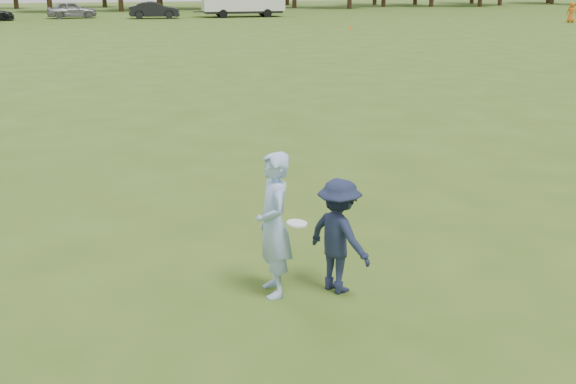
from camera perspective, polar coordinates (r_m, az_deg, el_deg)
The scene contains 9 objects.
ground at distance 10.00m, azimuth 2.02°, elevation -6.25°, with size 200.00×200.00×0.00m, color #385117.
thrower at distance 8.81m, azimuth -1.22°, elevation -2.81°, with size 0.71×0.47×1.95m, color #95B5E7.
defender at distance 8.99m, azimuth 4.33°, elevation -3.72°, with size 1.02×0.58×1.57m, color #1B223C.
player_far_c at distance 65.72m, azimuth 22.87°, elevation 13.83°, with size 0.86×0.56×1.76m, color #CC6018.
player_far_d at distance 70.00m, azimuth -1.93°, elevation 15.32°, with size 1.56×0.50×1.68m, color #262626.
car_e at distance 70.18m, azimuth -17.84°, elevation 14.47°, with size 1.86×4.63×1.58m, color slate.
car_f at distance 67.87m, azimuth -11.25°, elevation 14.87°, with size 1.66×4.75×1.56m, color black.
field_cone at distance 53.71m, azimuth 5.32°, elevation 13.70°, with size 0.28×0.28×0.30m, color #DF590B.
disc_in_play at distance 8.66m, azimuth 0.76°, elevation -2.68°, with size 0.31×0.31×0.05m.
Camera 1 is at (-2.57, -8.75, 4.10)m, focal length 42.00 mm.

